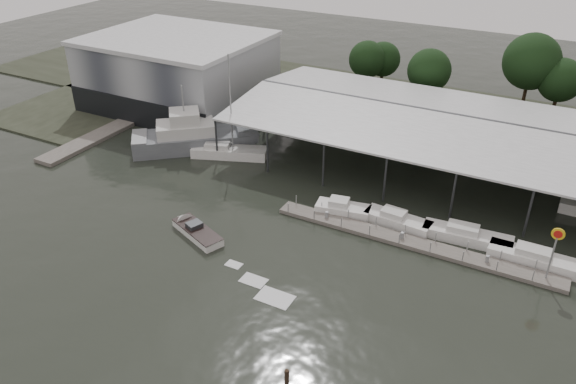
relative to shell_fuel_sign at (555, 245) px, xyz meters
The scene contains 16 objects.
ground 29.06m from the shell_fuel_sign, 159.69° to the right, with size 200.00×200.00×0.00m, color black.
land_strip_far 42.05m from the shell_fuel_sign, 130.15° to the left, with size 140.00×30.00×0.30m.
land_strip_west 70.03m from the shell_fuel_sign, 163.37° to the left, with size 20.00×40.00×0.30m.
storage_warehouse 58.52m from the shell_fuel_sign, 160.06° to the left, with size 24.50×20.50×10.50m.
covered_boat_shed 20.71m from the shell_fuel_sign, 119.05° to the left, with size 58.24×24.00×6.96m.
trawler_dock 57.26m from the shell_fuel_sign, behind, with size 3.00×18.00×0.50m.
floating_dock 12.57m from the shell_fuel_sign, behind, with size 28.00×2.00×1.40m.
shell_fuel_sign is the anchor object (origin of this frame).
grey_trawler 44.24m from the shell_fuel_sign, 169.70° to the left, with size 15.37×13.97×8.84m.
white_sailboat 39.20m from the shell_fuel_sign, 168.44° to the left, with size 9.73×5.81×13.32m.
speedboat_underway 32.83m from the shell_fuel_sign, 165.22° to the right, with size 17.24×8.15×2.00m.
moored_cruiser_0 20.47m from the shell_fuel_sign, behind, with size 5.93×3.17×1.70m.
moored_cruiser_1 14.96m from the shell_fuel_sign, 169.89° to the left, with size 6.95×2.74×1.70m.
moored_cruiser_2 8.81m from the shell_fuel_sign, 157.76° to the left, with size 8.58×2.81×1.70m.
moored_cruiser_3 4.16m from the shell_fuel_sign, 115.04° to the left, with size 8.60×2.23×1.70m.
horizon_tree_line 38.76m from the shell_fuel_sign, 98.54° to the left, with size 64.86×12.63×11.99m.
Camera 1 is at (25.63, -34.79, 30.98)m, focal length 35.00 mm.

